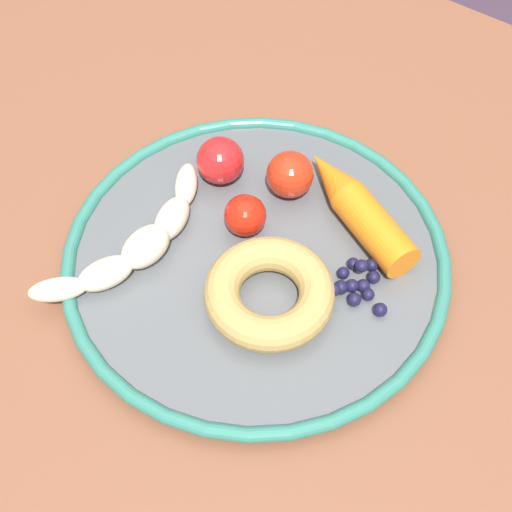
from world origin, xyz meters
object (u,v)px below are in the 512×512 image
at_px(plate, 256,258).
at_px(blueberry_pile, 356,284).
at_px(carrot_orange, 356,207).
at_px(tomato_near, 245,215).
at_px(tomato_mid, 290,175).
at_px(tomato_far, 220,161).
at_px(donut, 269,293).
at_px(banana, 138,242).
at_px(dining_table, 263,341).

distance_m(plate, blueberry_pile, 0.09).
distance_m(carrot_orange, tomato_near, 0.10).
distance_m(tomato_mid, tomato_far, 0.06).
xyz_separation_m(carrot_orange, tomato_near, (-0.07, -0.06, 0.00)).
bearing_deg(donut, plate, 138.93).
xyz_separation_m(carrot_orange, tomato_far, (-0.12, -0.03, 0.00)).
bearing_deg(plate, tomato_near, 143.31).
height_order(banana, tomato_near, tomato_near).
height_order(donut, tomato_near, tomato_near).
bearing_deg(plate, carrot_orange, 60.79).
bearing_deg(carrot_orange, tomato_mid, -174.47).
height_order(carrot_orange, blueberry_pile, carrot_orange).
bearing_deg(tomato_mid, blueberry_pile, -28.11).
relative_size(blueberry_pile, tomato_near, 1.57).
xyz_separation_m(banana, carrot_orange, (0.13, 0.14, 0.00)).
relative_size(plate, tomato_near, 9.01).
distance_m(banana, tomato_far, 0.11).
bearing_deg(banana, dining_table, 19.26).
bearing_deg(dining_table, tomato_far, 144.45).
bearing_deg(tomato_near, dining_table, -37.98).
relative_size(blueberry_pile, tomato_mid, 1.35).
bearing_deg(blueberry_pile, tomato_mid, 151.89).
xyz_separation_m(plate, carrot_orange, (0.05, 0.08, 0.02)).
xyz_separation_m(dining_table, tomato_mid, (-0.04, 0.09, 0.12)).
bearing_deg(tomato_mid, tomato_near, -95.93).
height_order(carrot_orange, donut, carrot_orange).
bearing_deg(plate, tomato_far, 145.58).
bearing_deg(tomato_near, banana, -128.82).
relative_size(plate, tomato_far, 7.64).
bearing_deg(banana, tomato_far, 87.60).
height_order(plate, banana, banana).
relative_size(dining_table, banana, 6.08).
bearing_deg(tomato_far, plate, -34.42).
xyz_separation_m(donut, tomato_far, (-0.11, 0.08, 0.01)).
xyz_separation_m(dining_table, plate, (-0.02, 0.02, 0.10)).
relative_size(tomato_near, tomato_mid, 0.86).
relative_size(dining_table, tomato_near, 32.69).
bearing_deg(plate, donut, -41.07).
distance_m(carrot_orange, blueberry_pile, 0.07).
distance_m(donut, blueberry_pile, 0.07).
bearing_deg(tomato_near, carrot_orange, 42.23).
bearing_deg(tomato_mid, dining_table, -67.05).
xyz_separation_m(banana, tomato_far, (0.00, 0.11, 0.01)).
bearing_deg(tomato_near, plate, -36.69).
relative_size(donut, tomato_far, 2.43).
height_order(carrot_orange, tomato_mid, tomato_mid).
height_order(dining_table, banana, banana).
relative_size(dining_table, donut, 11.41).
xyz_separation_m(tomato_mid, tomato_far, (-0.06, -0.02, 0.00)).
relative_size(plate, banana, 1.67).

